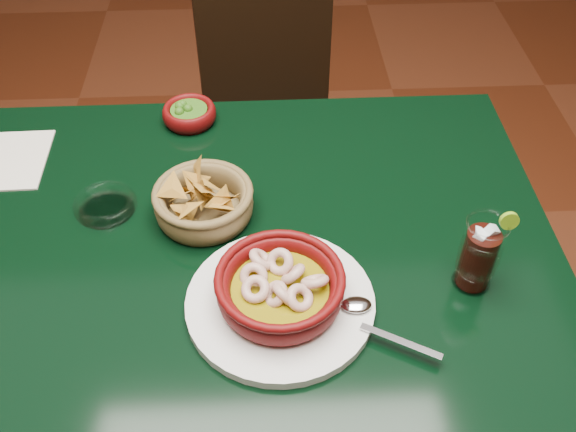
{
  "coord_description": "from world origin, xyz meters",
  "views": [
    {
      "loc": [
        0.1,
        -0.77,
        1.55
      ],
      "look_at": [
        0.14,
        -0.02,
        0.81
      ],
      "focal_mm": 40.0,
      "sensor_mm": 36.0,
      "label": 1
    }
  ],
  "objects_px": {
    "chip_basket": "(204,202)",
    "cola_drink": "(479,255)",
    "dining_table": "(211,273)",
    "shrimp_plate": "(280,292)",
    "dining_chair": "(275,124)"
  },
  "relations": [
    {
      "from": "dining_table",
      "to": "shrimp_plate",
      "type": "height_order",
      "value": "shrimp_plate"
    },
    {
      "from": "dining_chair",
      "to": "shrimp_plate",
      "type": "height_order",
      "value": "dining_chair"
    },
    {
      "from": "dining_table",
      "to": "shrimp_plate",
      "type": "xyz_separation_m",
      "value": [
        0.12,
        -0.16,
        0.13
      ]
    },
    {
      "from": "shrimp_plate",
      "to": "chip_basket",
      "type": "xyz_separation_m",
      "value": [
        -0.13,
        0.21,
        -0.0
      ]
    },
    {
      "from": "cola_drink",
      "to": "shrimp_plate",
      "type": "bearing_deg",
      "value": -173.89
    },
    {
      "from": "chip_basket",
      "to": "cola_drink",
      "type": "xyz_separation_m",
      "value": [
        0.43,
        -0.17,
        0.03
      ]
    },
    {
      "from": "dining_table",
      "to": "cola_drink",
      "type": "relative_size",
      "value": 7.92
    },
    {
      "from": "dining_table",
      "to": "chip_basket",
      "type": "height_order",
      "value": "chip_basket"
    },
    {
      "from": "dining_chair",
      "to": "cola_drink",
      "type": "bearing_deg",
      "value": -70.76
    },
    {
      "from": "dining_chair",
      "to": "chip_basket",
      "type": "xyz_separation_m",
      "value": [
        -0.14,
        -0.65,
        0.32
      ]
    },
    {
      "from": "dining_chair",
      "to": "chip_basket",
      "type": "bearing_deg",
      "value": -102.38
    },
    {
      "from": "dining_table",
      "to": "shrimp_plate",
      "type": "relative_size",
      "value": 3.22
    },
    {
      "from": "cola_drink",
      "to": "chip_basket",
      "type": "bearing_deg",
      "value": 157.99
    },
    {
      "from": "shrimp_plate",
      "to": "chip_basket",
      "type": "relative_size",
      "value": 1.8
    },
    {
      "from": "shrimp_plate",
      "to": "chip_basket",
      "type": "height_order",
      "value": "chip_basket"
    }
  ]
}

